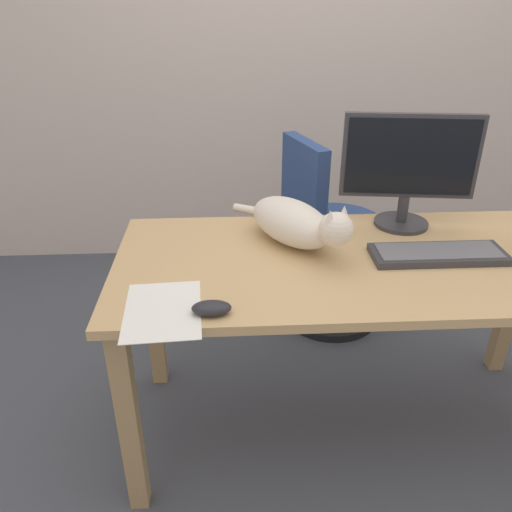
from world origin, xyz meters
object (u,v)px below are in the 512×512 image
at_px(monitor, 409,167).
at_px(keyboard, 438,254).
at_px(cat, 296,222).
at_px(office_chair, 326,246).
at_px(computer_mouse, 211,308).

bearing_deg(monitor, keyboard, -81.21).
distance_m(keyboard, cat, 0.48).
height_order(office_chair, cat, office_chair).
bearing_deg(keyboard, office_chair, 106.19).
height_order(keyboard, computer_mouse, computer_mouse).
distance_m(office_chair, computer_mouse, 1.22).
bearing_deg(cat, monitor, 18.16).
bearing_deg(monitor, office_chair, 110.05).
xyz_separation_m(keyboard, computer_mouse, (-0.74, -0.29, 0.00)).
bearing_deg(keyboard, monitor, 98.79).
xyz_separation_m(office_chair, keyboard, (0.22, -0.75, 0.34)).
height_order(keyboard, cat, cat).
bearing_deg(cat, office_chair, 68.86).
height_order(office_chair, computer_mouse, office_chair).
bearing_deg(computer_mouse, office_chair, 63.41).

